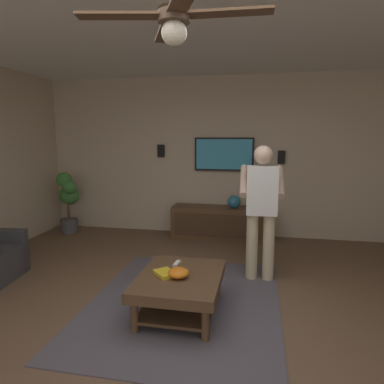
# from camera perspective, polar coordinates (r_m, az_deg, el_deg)

# --- Properties ---
(ground_plane) EXTENTS (7.99, 7.99, 0.00)m
(ground_plane) POSITION_cam_1_polar(r_m,az_deg,el_deg) (3.23, 0.38, -23.33)
(ground_plane) COLOR brown
(wall_back_tv) EXTENTS (0.10, 6.86, 2.77)m
(wall_back_tv) POSITION_cam_1_polar(r_m,az_deg,el_deg) (6.07, 6.36, 5.84)
(wall_back_tv) COLOR #C6B299
(wall_back_tv) RESTS_ON ground
(area_rug) EXTENTS (2.45, 1.97, 0.01)m
(area_rug) POSITION_cam_1_polar(r_m,az_deg,el_deg) (3.79, -1.26, -18.00)
(area_rug) COLOR #514C56
(area_rug) RESTS_ON ground
(coffee_table) EXTENTS (1.00, 0.80, 0.40)m
(coffee_table) POSITION_cam_1_polar(r_m,az_deg,el_deg) (3.49, -2.01, -15.24)
(coffee_table) COLOR #513823
(coffee_table) RESTS_ON ground
(media_console) EXTENTS (0.45, 1.70, 0.55)m
(media_console) POSITION_cam_1_polar(r_m,az_deg,el_deg) (5.92, 4.95, -5.14)
(media_console) COLOR #513823
(media_console) RESTS_ON ground
(tv) EXTENTS (0.05, 1.02, 0.57)m
(tv) POSITION_cam_1_polar(r_m,az_deg,el_deg) (5.98, 5.36, 6.29)
(tv) COLOR black
(person_standing) EXTENTS (0.54, 0.54, 1.64)m
(person_standing) POSITION_cam_1_polar(r_m,az_deg,el_deg) (4.18, 11.53, -2.10)
(person_standing) COLOR #C6B793
(person_standing) RESTS_ON ground
(potted_plant_tall) EXTENTS (0.51, 0.42, 1.12)m
(potted_plant_tall) POSITION_cam_1_polar(r_m,az_deg,el_deg) (6.59, -19.96, -0.87)
(potted_plant_tall) COLOR #4C4C51
(potted_plant_tall) RESTS_ON ground
(bowl) EXTENTS (0.21, 0.21, 0.09)m
(bowl) POSITION_cam_1_polar(r_m,az_deg,el_deg) (3.38, -2.30, -13.30)
(bowl) COLOR orange
(bowl) RESTS_ON coffee_table
(remote_white) EXTENTS (0.15, 0.06, 0.02)m
(remote_white) POSITION_cam_1_polar(r_m,az_deg,el_deg) (3.70, -2.55, -11.80)
(remote_white) COLOR white
(remote_white) RESTS_ON coffee_table
(book) EXTENTS (0.27, 0.27, 0.04)m
(book) POSITION_cam_1_polar(r_m,az_deg,el_deg) (3.45, -4.52, -13.37)
(book) COLOR gold
(book) RESTS_ON coffee_table
(vase_round) EXTENTS (0.22, 0.22, 0.22)m
(vase_round) POSITION_cam_1_polar(r_m,az_deg,el_deg) (5.78, 7.03, -1.62)
(vase_round) COLOR teal
(vase_round) RESTS_ON media_console
(wall_speaker_left) EXTENTS (0.06, 0.12, 0.22)m
(wall_speaker_left) POSITION_cam_1_polar(r_m,az_deg,el_deg) (5.97, 14.70, 5.65)
(wall_speaker_left) COLOR black
(wall_speaker_right) EXTENTS (0.06, 0.12, 0.22)m
(wall_speaker_right) POSITION_cam_1_polar(r_m,az_deg,el_deg) (6.21, -5.19, 6.87)
(wall_speaker_right) COLOR black
(ceiling_fan) EXTENTS (1.15, 1.20, 0.46)m
(ceiling_fan) POSITION_cam_1_polar(r_m,az_deg,el_deg) (2.35, -3.00, 26.68)
(ceiling_fan) COLOR #4C3828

